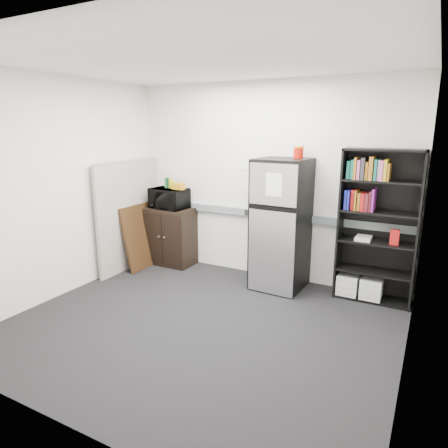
% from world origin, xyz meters
% --- Properties ---
extents(floor, '(4.00, 4.00, 0.00)m').
position_xyz_m(floor, '(0.00, 0.00, 0.00)').
color(floor, black).
rests_on(floor, ground).
extents(wall_back, '(4.00, 0.02, 2.70)m').
position_xyz_m(wall_back, '(0.00, 1.75, 1.35)').
color(wall_back, white).
rests_on(wall_back, floor).
extents(wall_right, '(0.02, 3.50, 2.70)m').
position_xyz_m(wall_right, '(2.00, 0.00, 1.35)').
color(wall_right, white).
rests_on(wall_right, floor).
extents(wall_left, '(0.02, 3.50, 2.70)m').
position_xyz_m(wall_left, '(-2.00, 0.00, 1.35)').
color(wall_left, white).
rests_on(wall_left, floor).
extents(ceiling, '(4.00, 3.50, 0.02)m').
position_xyz_m(ceiling, '(0.00, 0.00, 2.70)').
color(ceiling, white).
rests_on(ceiling, wall_back).
extents(electrical_raceway, '(3.92, 0.05, 0.10)m').
position_xyz_m(electrical_raceway, '(0.00, 1.72, 0.90)').
color(electrical_raceway, slate).
rests_on(electrical_raceway, wall_back).
extents(wall_note, '(0.14, 0.00, 0.10)m').
position_xyz_m(wall_note, '(-0.35, 1.74, 1.55)').
color(wall_note, white).
rests_on(wall_note, wall_back).
extents(bookshelf, '(0.90, 0.34, 1.85)m').
position_xyz_m(bookshelf, '(1.51, 1.57, 0.97)').
color(bookshelf, black).
rests_on(bookshelf, floor).
extents(cubicle_partition, '(0.06, 1.30, 1.62)m').
position_xyz_m(cubicle_partition, '(-1.90, 1.08, 0.81)').
color(cubicle_partition, gray).
rests_on(cubicle_partition, floor).
extents(cabinet, '(0.71, 0.47, 0.89)m').
position_xyz_m(cabinet, '(-1.46, 1.50, 0.44)').
color(cabinet, black).
rests_on(cabinet, floor).
extents(microwave, '(0.57, 0.40, 0.30)m').
position_xyz_m(microwave, '(-1.46, 1.48, 1.04)').
color(microwave, black).
rests_on(microwave, cabinet).
extents(snack_box_a, '(0.08, 0.06, 0.15)m').
position_xyz_m(snack_box_a, '(-1.50, 1.52, 1.27)').
color(snack_box_a, '#1A5E33').
rests_on(snack_box_a, microwave).
extents(snack_box_b, '(0.07, 0.05, 0.15)m').
position_xyz_m(snack_box_b, '(-1.50, 1.52, 1.27)').
color(snack_box_b, '#0B3315').
rests_on(snack_box_b, microwave).
extents(snack_box_c, '(0.08, 0.07, 0.14)m').
position_xyz_m(snack_box_c, '(-1.44, 1.52, 1.26)').
color(snack_box_c, gold).
rests_on(snack_box_c, microwave).
extents(snack_bag, '(0.18, 0.11, 0.10)m').
position_xyz_m(snack_bag, '(-1.26, 1.47, 1.24)').
color(snack_bag, orange).
rests_on(snack_bag, microwave).
extents(refrigerator, '(0.67, 0.70, 1.71)m').
position_xyz_m(refrigerator, '(0.36, 1.42, 0.85)').
color(refrigerator, black).
rests_on(refrigerator, floor).
extents(coffee_can, '(0.13, 0.13, 0.17)m').
position_xyz_m(coffee_can, '(0.52, 1.55, 1.79)').
color(coffee_can, '#AA1407').
rests_on(coffee_can, refrigerator).
extents(framed_poster, '(0.24, 0.75, 0.96)m').
position_xyz_m(framed_poster, '(-1.77, 1.20, 0.48)').
color(framed_poster, black).
rests_on(framed_poster, floor).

